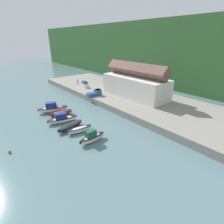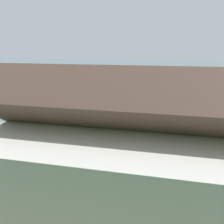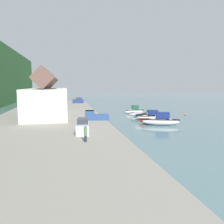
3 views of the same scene
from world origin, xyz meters
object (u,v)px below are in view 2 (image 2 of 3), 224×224
moored_boat_2 (146,108)px  pickup_truck_0 (215,141)px  moored_boat_1 (168,113)px  moored_boat_3 (126,108)px  moored_boat_4 (113,109)px  moored_boat_0 (185,111)px  moored_boat_5 (91,106)px  mooring_buoy_0 (126,94)px

moored_boat_2 → pickup_truck_0: pickup_truck_0 is taller
moored_boat_1 → moored_boat_3: bearing=1.6°
moored_boat_1 → moored_boat_4: moored_boat_4 is taller
moored_boat_1 → moored_boat_2: 4.69m
moored_boat_0 → moored_boat_1: (3.24, 0.79, -0.45)m
moored_boat_3 → moored_boat_4: 2.80m
moored_boat_5 → mooring_buoy_0: (-6.42, -13.33, -0.68)m
moored_boat_0 → moored_boat_1: moored_boat_0 is taller
mooring_buoy_0 → pickup_truck_0: bearing=115.7°
moored_boat_5 → moored_boat_1: bearing=174.4°
moored_boat_3 → pickup_truck_0: pickup_truck_0 is taller
moored_boat_5 → pickup_truck_0: size_ratio=1.20×
moored_boat_4 → pickup_truck_0: pickup_truck_0 is taller
moored_boat_2 → moored_boat_3: moored_boat_2 is taller
moored_boat_0 → moored_boat_2: size_ratio=1.09×
pickup_truck_0 → moored_boat_4: bearing=-38.2°
moored_boat_1 → moored_boat_2: bearing=-7.7°
moored_boat_2 → moored_boat_3: 4.25m
mooring_buoy_0 → moored_boat_0: bearing=134.1°
moored_boat_5 → moored_boat_4: bearing=176.7°
moored_boat_3 → moored_boat_5: bearing=-6.5°
pickup_truck_0 → mooring_buoy_0: size_ratio=9.41×
moored_boat_4 → moored_boat_5: moored_boat_5 is taller
moored_boat_2 → mooring_buoy_0: bearing=-56.1°
moored_boat_3 → pickup_truck_0: 19.90m
moored_boat_0 → moored_boat_2: 7.68m
moored_boat_0 → mooring_buoy_0: (13.12, -13.55, -0.79)m
moored_boat_0 → moored_boat_1: size_ratio=1.33×
moored_boat_4 → mooring_buoy_0: 13.52m
moored_boat_1 → moored_boat_3: 8.79m
moored_boat_0 → mooring_buoy_0: size_ratio=16.11×
moored_boat_0 → moored_boat_2: bearing=13.2°
moored_boat_3 → moored_boat_5: 7.71m
moored_boat_0 → pickup_truck_0: bearing=111.3°
moored_boat_2 → moored_boat_5: size_ratio=1.32×
moored_boat_4 → moored_boat_5: bearing=4.7°
moored_boat_4 → mooring_buoy_0: size_ratio=11.39×
moored_boat_2 → moored_boat_3: bearing=9.4°
moored_boat_3 → moored_boat_1: bearing=156.8°
moored_boat_4 → moored_boat_5: 5.01m
moored_boat_3 → moored_boat_0: bearing=163.6°
moored_boat_1 → moored_boat_4: 11.33m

